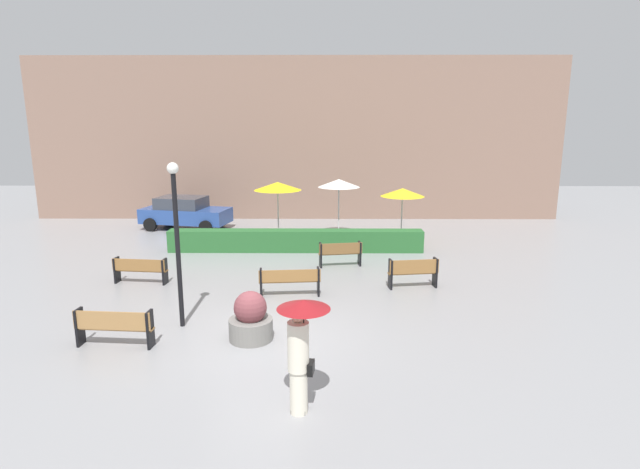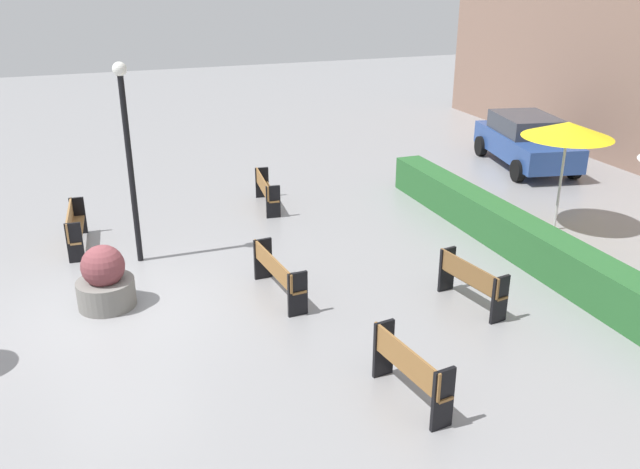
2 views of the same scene
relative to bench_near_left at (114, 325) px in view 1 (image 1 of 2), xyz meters
The scene contains 15 objects.
ground_plane 3.45m from the bench_near_left, ahead, with size 60.00×60.00×0.00m, color gray.
bench_near_left is the anchor object (origin of this frame).
bench_far_left 4.83m from the bench_near_left, 102.87° to the left, with size 1.77×0.53×0.83m.
bench_back_row 8.65m from the bench_near_left, 51.05° to the left, with size 1.58×0.58×0.89m.
bench_far_right 8.78m from the bench_near_left, 29.47° to the left, with size 1.59×0.54×0.94m.
bench_mid_center 5.20m from the bench_near_left, 42.61° to the left, with size 1.85×0.53×0.85m.
pedestrian_with_umbrella 5.25m from the bench_near_left, 31.24° to the right, with size 0.93×0.93×2.13m.
planter_pot 3.13m from the bench_near_left, ahead, with size 1.05×1.05×1.20m.
lamp_post 2.66m from the bench_near_left, 45.61° to the left, with size 0.28×0.28×4.16m.
patio_umbrella_yellow 11.24m from the bench_near_left, 75.05° to the left, with size 2.04×2.04×2.60m.
patio_umbrella_white 12.83m from the bench_near_left, 64.26° to the left, with size 1.85×1.85×2.65m.
patio_umbrella_yellow_far 13.55m from the bench_near_left, 52.37° to the left, with size 1.88×1.88×2.35m.
hedge_strip 9.70m from the bench_near_left, 67.53° to the left, with size 10.22×0.70×0.87m, color #28602D.
building_facade 17.30m from the bench_near_left, 78.51° to the left, with size 28.00×1.20×8.43m, color #846656.
parked_car 13.48m from the bench_near_left, 98.27° to the left, with size 4.47×2.64×1.57m.
Camera 1 is at (1.46, -11.38, 5.08)m, focal length 28.30 mm.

